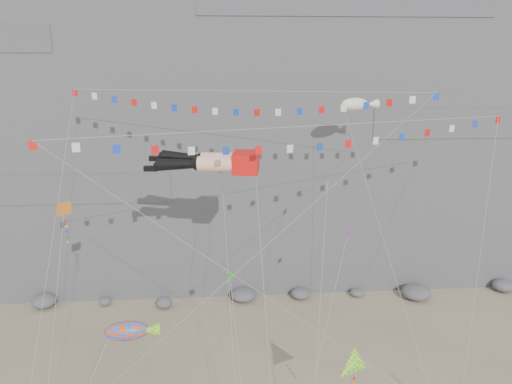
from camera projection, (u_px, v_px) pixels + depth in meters
cliff at (235, 52)px, 59.59m from camera, size 80.00×28.00×50.00m
talus_boulders at (243, 295)px, 51.53m from camera, size 60.00×3.00×1.20m
legs_kite at (215, 162)px, 35.87m from camera, size 8.45×14.83×21.24m
flag_banner_upper at (246, 91)px, 39.10m from camera, size 28.99×17.03×29.71m
flag_banner_lower at (306, 127)px, 33.84m from camera, size 32.77×10.80×22.94m
harlequin_kite at (64, 210)px, 34.18m from camera, size 2.00×8.03×15.87m
fish_windsock at (127, 331)px, 32.15m from camera, size 6.45×3.77×8.95m
delta_kite at (355, 366)px, 29.65m from camera, size 6.23×4.90×9.21m
blimp_windsock at (355, 105)px, 42.90m from camera, size 5.18×15.61×25.11m
small_kite_a at (222, 173)px, 40.00m from camera, size 1.41×15.82×21.71m
small_kite_b at (346, 239)px, 37.33m from camera, size 6.33×11.53×16.83m
small_kite_c at (230, 279)px, 36.45m from camera, size 1.53×11.11×13.66m
small_kite_d at (327, 188)px, 40.73m from camera, size 4.81×17.19×22.21m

